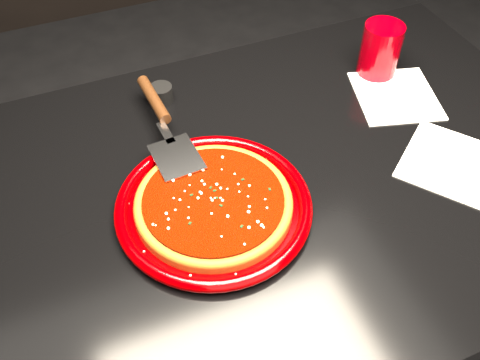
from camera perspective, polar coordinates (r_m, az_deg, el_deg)
name	(u,v)px	position (r m, az deg, el deg)	size (l,w,h in m)	color
floor	(260,359)	(1.59, 2.20, -18.58)	(4.00, 4.00, 0.01)	black
table	(265,289)	(1.25, 2.70, -11.54)	(1.20, 0.80, 0.75)	black
plate	(214,206)	(0.89, -2.83, -2.77)	(0.33, 0.33, 0.02)	#780000
pizza_crust	(214,204)	(0.88, -2.84, -2.61)	(0.26, 0.26, 0.01)	brown
pizza_crust_rim	(213,202)	(0.88, -2.85, -2.34)	(0.26, 0.26, 0.02)	brown
pizza_sauce	(213,200)	(0.88, -2.86, -2.14)	(0.23, 0.23, 0.01)	#640E00
parmesan_dusting	(213,197)	(0.87, -2.88, -1.87)	(0.23, 0.23, 0.01)	beige
basil_flecks	(213,198)	(0.87, -2.88, -1.91)	(0.21, 0.21, 0.00)	black
pizza_server	(165,124)	(0.99, -7.99, 5.94)	(0.09, 0.33, 0.02)	silver
cup	(380,50)	(1.18, 14.72, 13.25)	(0.08, 0.08, 0.11)	#830007
napkin_a	(453,163)	(1.04, 21.74, 1.65)	(0.17, 0.17, 0.00)	white
napkin_b	(396,96)	(1.16, 16.26, 8.63)	(0.16, 0.17, 0.00)	white
ramekin	(162,94)	(1.10, -8.37, 9.09)	(0.05, 0.05, 0.03)	black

